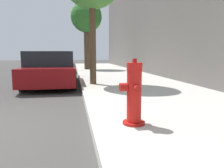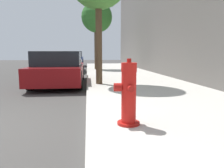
% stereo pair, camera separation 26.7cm
% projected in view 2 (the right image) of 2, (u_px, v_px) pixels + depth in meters
% --- Properties ---
extents(sidewalk_slab, '(3.56, 40.00, 0.15)m').
position_uv_depth(sidewalk_slab, '(199.00, 121.00, 3.45)').
color(sidewalk_slab, beige).
rests_on(sidewalk_slab, ground_plane).
extents(fire_hydrant, '(0.36, 0.38, 0.92)m').
position_uv_depth(fire_hydrant, '(128.00, 95.00, 3.00)').
color(fire_hydrant, '#A91511').
rests_on(fire_hydrant, sidewalk_slab).
extents(parked_car_near, '(1.71, 4.37, 1.21)m').
position_uv_depth(parked_car_near, '(60.00, 69.00, 8.09)').
color(parked_car_near, maroon).
rests_on(parked_car_near, ground_plane).
extents(parked_car_mid, '(1.87, 4.49, 1.19)m').
position_uv_depth(parked_car_mid, '(67.00, 62.00, 14.12)').
color(parked_car_mid, '#B7B7BC').
rests_on(parked_car_mid, ground_plane).
extents(parked_car_far, '(1.78, 3.85, 1.38)m').
position_uv_depth(parked_car_far, '(73.00, 59.00, 20.27)').
color(parked_car_far, navy).
rests_on(parked_car_far, ground_plane).
extents(street_tree_far, '(1.97, 1.97, 4.32)m').
position_uv_depth(street_tree_far, '(97.00, 18.00, 13.93)').
color(street_tree_far, brown).
rests_on(street_tree_far, sidewalk_slab).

